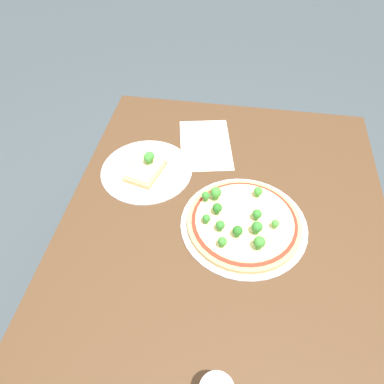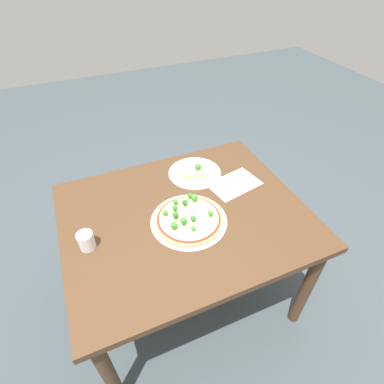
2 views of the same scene
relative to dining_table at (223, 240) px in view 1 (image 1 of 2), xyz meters
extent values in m
plane|color=#3D474C|center=(0.00, 0.00, -0.62)|extent=(8.00, 8.00, 0.00)
cube|color=#4C331E|center=(0.00, 0.00, 0.07)|extent=(1.16, 0.94, 0.04)
cylinder|color=#4C331E|center=(-0.52, -0.41, -0.28)|extent=(0.06, 0.06, 0.67)
cylinder|color=#4C331E|center=(-0.52, 0.41, -0.28)|extent=(0.06, 0.06, 0.67)
cylinder|color=silver|center=(0.00, 0.05, 0.09)|extent=(0.36, 0.36, 0.00)
cylinder|color=tan|center=(0.00, 0.05, 0.10)|extent=(0.33, 0.33, 0.01)
cylinder|color=#A82D1E|center=(0.00, 0.05, 0.11)|extent=(0.30, 0.30, 0.00)
cylinder|color=#F4DB8E|center=(0.00, 0.05, 0.11)|extent=(0.28, 0.28, 0.00)
sphere|color=#337A2D|center=(0.04, 0.09, 0.14)|extent=(0.03, 0.03, 0.03)
cylinder|color=#3F8136|center=(0.04, 0.09, 0.12)|extent=(0.01, 0.01, 0.01)
sphere|color=#337A2D|center=(-0.01, 0.09, 0.14)|extent=(0.03, 0.03, 0.03)
cylinder|color=#3F8136|center=(-0.01, 0.09, 0.12)|extent=(0.01, 0.01, 0.01)
sphere|color=#286B23|center=(-0.01, -0.03, 0.14)|extent=(0.03, 0.03, 0.03)
cylinder|color=#37742D|center=(-0.01, -0.03, 0.12)|extent=(0.01, 0.01, 0.01)
sphere|color=#286B23|center=(0.06, 0.04, 0.14)|extent=(0.03, 0.03, 0.03)
cylinder|color=#37742D|center=(0.06, 0.04, 0.12)|extent=(0.01, 0.01, 0.01)
sphere|color=#3D8933|center=(-0.07, -0.04, 0.14)|extent=(0.03, 0.03, 0.03)
cylinder|color=#488E3A|center=(-0.07, -0.04, 0.12)|extent=(0.01, 0.01, 0.01)
sphere|color=#3D8933|center=(-0.10, 0.09, 0.13)|extent=(0.03, 0.03, 0.03)
cylinder|color=#488E3A|center=(-0.10, 0.09, 0.12)|extent=(0.01, 0.01, 0.01)
sphere|color=#337A2D|center=(0.03, -0.05, 0.13)|extent=(0.02, 0.02, 0.02)
cylinder|color=#3F8136|center=(0.03, -0.05, 0.12)|extent=(0.01, 0.01, 0.01)
sphere|color=#337A2D|center=(0.05, -0.01, 0.13)|extent=(0.03, 0.03, 0.03)
cylinder|color=#3F8136|center=(0.05, -0.01, 0.12)|extent=(0.01, 0.01, 0.01)
sphere|color=#3D8933|center=(0.10, 0.00, 0.13)|extent=(0.02, 0.02, 0.02)
cylinder|color=#488E3A|center=(0.10, 0.00, 0.12)|extent=(0.01, 0.01, 0.01)
sphere|color=#479338|center=(0.01, 0.14, 0.13)|extent=(0.02, 0.02, 0.02)
cylinder|color=#51973E|center=(0.01, 0.14, 0.12)|extent=(0.01, 0.01, 0.01)
sphere|color=#3D8933|center=(0.09, 0.10, 0.14)|extent=(0.03, 0.03, 0.03)
cylinder|color=#488E3A|center=(0.09, 0.10, 0.12)|extent=(0.01, 0.01, 0.01)
sphere|color=#337A2D|center=(-0.06, -0.06, 0.13)|extent=(0.02, 0.02, 0.02)
cylinder|color=#3F8136|center=(-0.06, -0.06, 0.12)|extent=(0.01, 0.01, 0.01)
cylinder|color=silver|center=(-0.17, -0.27, 0.09)|extent=(0.30, 0.30, 0.00)
cube|color=tan|center=(-0.16, -0.27, 0.10)|extent=(0.15, 0.12, 0.02)
cube|color=#F4DB8E|center=(-0.16, -0.27, 0.11)|extent=(0.13, 0.10, 0.00)
sphere|color=#3D8933|center=(-0.18, -0.27, 0.14)|extent=(0.03, 0.03, 0.03)
cylinder|color=#488E3A|center=(-0.18, -0.27, 0.12)|extent=(0.01, 0.01, 0.01)
sphere|color=#3D8933|center=(-0.19, -0.26, 0.14)|extent=(0.03, 0.03, 0.03)
cylinder|color=#488E3A|center=(-0.19, -0.26, 0.12)|extent=(0.01, 0.01, 0.01)
cube|color=white|center=(-0.33, -0.10, 0.09)|extent=(0.30, 0.22, 0.00)
camera|label=1|loc=(0.66, 0.01, 0.95)|focal=35.00mm
camera|label=2|loc=(0.37, 0.95, 1.13)|focal=28.00mm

